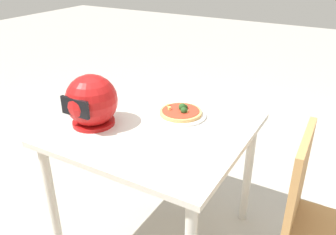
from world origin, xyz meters
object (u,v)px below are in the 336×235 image
(dining_table, at_px, (155,142))
(chair_side, at_px, (315,221))
(pizza, at_px, (181,112))
(motorcycle_helmet, at_px, (91,101))

(dining_table, relative_size, chair_side, 1.05)
(pizza, xyz_separation_m, chair_side, (-0.77, 0.22, -0.25))
(pizza, height_order, motorcycle_helmet, motorcycle_helmet)
(chair_side, bearing_deg, motorcycle_helmet, 5.00)
(dining_table, relative_size, pizza, 4.05)
(pizza, distance_m, chair_side, 0.84)
(motorcycle_helmet, bearing_deg, dining_table, -154.99)
(dining_table, bearing_deg, chair_side, 177.40)
(pizza, relative_size, chair_side, 0.26)
(dining_table, distance_m, pizza, 0.22)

